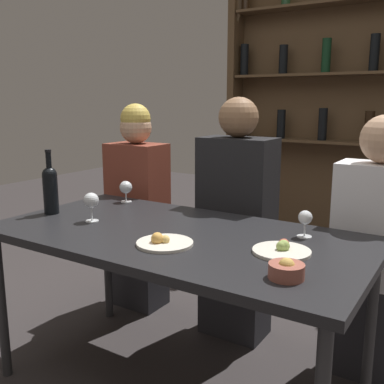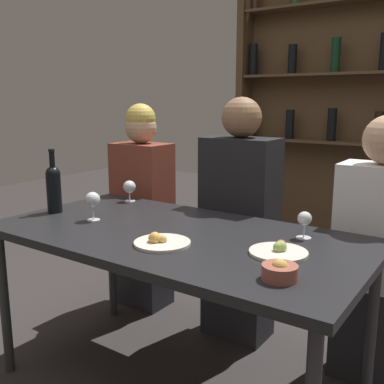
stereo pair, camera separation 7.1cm
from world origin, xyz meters
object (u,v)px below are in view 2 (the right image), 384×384
(wine_glass_0, at_px, (93,200))
(snack_bowl, at_px, (280,271))
(seated_person_right, at_px, (378,259))
(seated_person_left, at_px, (143,210))
(seated_person_center, at_px, (239,227))
(wine_bottle, at_px, (54,186))
(wine_glass_2, at_px, (129,187))
(food_plate_0, at_px, (279,251))
(food_plate_1, at_px, (160,242))
(wine_glass_1, at_px, (305,220))

(wine_glass_0, relative_size, snack_bowl, 1.18)
(snack_bowl, bearing_deg, seated_person_right, 81.42)
(snack_bowl, height_order, seated_person_right, seated_person_right)
(seated_person_left, relative_size, seated_person_center, 0.97)
(seated_person_right, bearing_deg, wine_bottle, -154.93)
(wine_bottle, height_order, wine_glass_2, wine_bottle)
(wine_glass_0, height_order, seated_person_right, seated_person_right)
(wine_bottle, height_order, wine_glass_0, wine_bottle)
(food_plate_0, height_order, food_plate_1, food_plate_1)
(food_plate_0, distance_m, seated_person_right, 0.64)
(wine_glass_0, distance_m, wine_glass_1, 0.94)
(wine_glass_1, height_order, snack_bowl, wine_glass_1)
(seated_person_left, bearing_deg, food_plate_1, -45.33)
(wine_glass_1, xyz_separation_m, seated_person_center, (-0.48, 0.36, -0.19))
(food_plate_1, bearing_deg, snack_bowl, -6.58)
(food_plate_0, bearing_deg, seated_person_center, 129.32)
(snack_bowl, bearing_deg, food_plate_0, 114.47)
(wine_glass_1, xyz_separation_m, food_plate_0, (-0.01, -0.23, -0.06))
(wine_bottle, bearing_deg, food_plate_0, 2.92)
(seated_person_right, bearing_deg, wine_glass_0, -149.79)
(seated_person_right, bearing_deg, seated_person_center, -180.00)
(wine_glass_0, height_order, seated_person_center, seated_person_center)
(wine_bottle, xyz_separation_m, wine_glass_2, (0.14, 0.38, -0.05))
(seated_person_left, bearing_deg, seated_person_right, 0.00)
(food_plate_1, distance_m, seated_person_center, 0.76)
(food_plate_0, height_order, snack_bowl, snack_bowl)
(food_plate_0, xyz_separation_m, snack_bowl, (0.10, -0.22, 0.01))
(wine_glass_2, relative_size, snack_bowl, 1.03)
(seated_person_center, bearing_deg, food_plate_1, -85.11)
(food_plate_0, relative_size, seated_person_center, 0.16)
(snack_bowl, bearing_deg, food_plate_1, 173.42)
(wine_bottle, xyz_separation_m, snack_bowl, (1.25, -0.16, -0.10))
(wine_glass_2, bearing_deg, seated_person_center, 25.90)
(food_plate_0, distance_m, food_plate_1, 0.44)
(seated_person_center, bearing_deg, seated_person_right, 0.00)
(wine_glass_2, bearing_deg, food_plate_0, -17.76)
(wine_glass_2, xyz_separation_m, seated_person_left, (-0.14, 0.26, -0.20))
(seated_person_left, height_order, seated_person_center, seated_person_center)
(wine_bottle, height_order, seated_person_center, seated_person_center)
(wine_bottle, height_order, snack_bowl, wine_bottle)
(food_plate_0, xyz_separation_m, seated_person_right, (0.22, 0.58, -0.16))
(wine_bottle, bearing_deg, snack_bowl, -7.21)
(food_plate_0, xyz_separation_m, seated_person_left, (-1.15, 0.58, -0.13))
(wine_bottle, relative_size, seated_person_center, 0.24)
(wine_glass_2, height_order, snack_bowl, wine_glass_2)
(snack_bowl, bearing_deg, seated_person_left, 147.28)
(food_plate_0, xyz_separation_m, food_plate_1, (-0.41, -0.16, -0.00))
(seated_person_left, bearing_deg, wine_bottle, -90.54)
(wine_glass_0, bearing_deg, seated_person_right, 30.21)
(wine_glass_2, relative_size, food_plate_0, 0.55)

